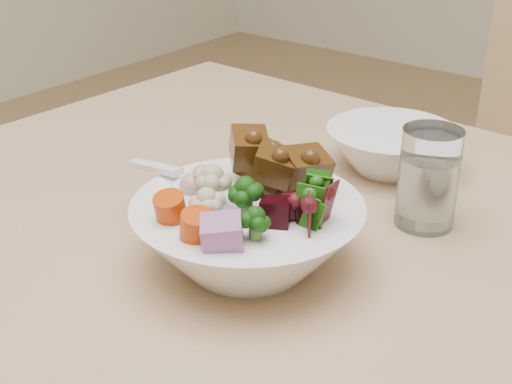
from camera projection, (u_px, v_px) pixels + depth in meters
food_bowl at (250, 230)px, 0.65m from camera, size 0.21×0.21×0.11m
soup_spoon at (180, 182)px, 0.68m from camera, size 0.11×0.03×0.02m
water_glass at (428, 182)px, 0.71m from camera, size 0.06×0.06×0.10m
side_bowl at (391, 149)px, 0.84m from camera, size 0.15×0.15×0.05m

